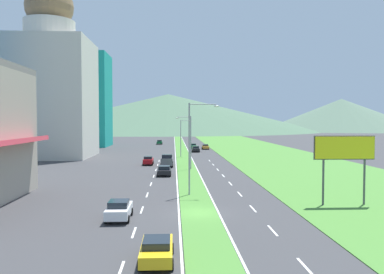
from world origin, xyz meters
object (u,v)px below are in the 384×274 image
street_lamp_far (182,136)px  car_6 (159,142)px  street_lamp_near (193,142)px  car_5 (148,160)px  car_7 (196,149)px  car_2 (193,146)px  car_0 (119,210)px  billboard_roadside (345,151)px  car_3 (157,249)px  car_1 (205,147)px  pickup_truck_0 (167,161)px  car_4 (164,171)px  street_lamp_mid (189,139)px

street_lamp_far → car_6: size_ratio=1.78×
street_lamp_near → street_lamp_far: (-0.15, 44.67, -1.00)m
car_5 → car_7: 30.50m
car_2 → car_0: bearing=-7.2°
billboard_roadside → car_3: (-17.28, -14.18, -4.47)m
billboard_roadside → car_1: size_ratio=1.56×
street_lamp_near → car_5: 30.84m
car_6 → car_7: (10.50, -32.84, 0.02)m
car_1 → street_lamp_near: bearing=-5.9°
billboard_roadside → car_2: bearing=97.8°
billboard_roadside → pickup_truck_0: 37.46m
car_5 → street_lamp_far: bearing=-23.7°
car_2 → car_3: 91.29m
car_1 → pickup_truck_0: size_ratio=0.79×
car_1 → car_6: bearing=-149.6°
street_lamp_near → car_4: street_lamp_near is taller
car_6 → pickup_truck_0: 64.23m
billboard_roadside → car_7: billboard_roadside is taller
billboard_roadside → car_5: size_ratio=1.50×
car_5 → car_6: size_ratio=0.96×
car_5 → car_1: bearing=-19.8°
car_1 → car_2: bearing=-135.7°
car_5 → car_7: car_5 is taller
car_2 → car_4: bearing=-7.3°
car_0 → car_5: 39.78m
street_lamp_mid → car_7: 36.43m
car_1 → car_6: 27.25m
street_lamp_mid → car_2: (3.14, 48.74, -4.35)m
street_lamp_near → pickup_truck_0: (-3.23, 27.07, -4.79)m
car_0 → car_3: 10.50m
street_lamp_mid → pickup_truck_0: 7.31m
car_0 → car_3: bearing=-160.4°
street_lamp_mid → car_6: bearing=96.1°
car_5 → pickup_truck_0: 4.36m
car_1 → car_7: car_7 is taller
car_2 → pickup_truck_0: (-6.90, -44.00, 0.25)m
street_lamp_mid → car_3: 42.68m
car_4 → pickup_truck_0: size_ratio=0.77×
street_lamp_mid → car_2: bearing=86.3°
car_1 → car_3: size_ratio=0.99×
billboard_roadside → car_1: (-7.27, 73.48, -4.47)m
street_lamp_mid → car_1: (6.44, 45.35, -4.36)m
car_7 → car_0: bearing=-8.5°
car_4 → car_3: bearing=-179.4°
car_6 → car_7: car_7 is taller
street_lamp_far → car_4: size_ratio=1.98×
street_lamp_near → car_7: bearing=86.4°
street_lamp_far → car_7: 14.77m
street_lamp_mid → car_5: 11.17m
car_0 → car_3: car_0 is taller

